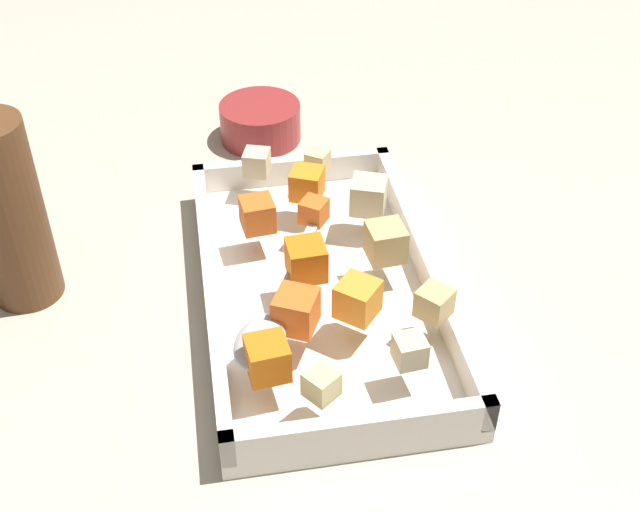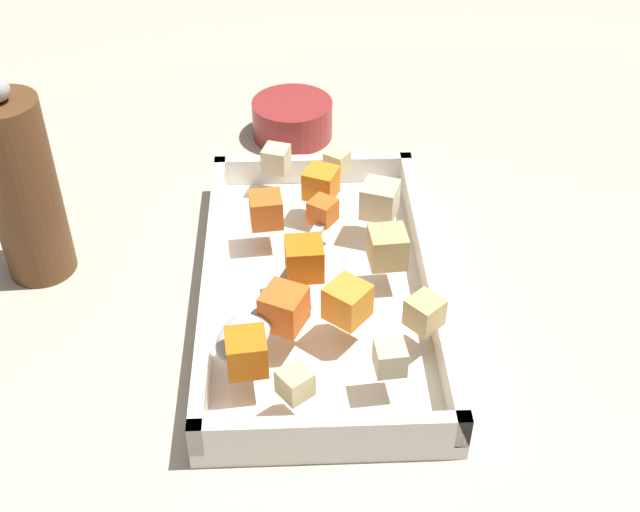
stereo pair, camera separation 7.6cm
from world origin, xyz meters
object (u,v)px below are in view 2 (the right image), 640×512
at_px(pepper_mill, 23,189).
at_px(small_prep_bowl, 292,119).
at_px(baking_dish, 320,290).
at_px(serving_spoon, 251,325).

xyz_separation_m(pepper_mill, small_prep_bowl, (0.25, -0.25, -0.07)).
height_order(baking_dish, pepper_mill, pepper_mill).
bearing_deg(pepper_mill, small_prep_bowl, -45.82).
relative_size(serving_spoon, small_prep_bowl, 2.12).
bearing_deg(small_prep_bowl, pepper_mill, 134.18).
relative_size(baking_dish, small_prep_bowl, 3.87).
bearing_deg(baking_dish, pepper_mill, 77.53).
distance_m(pepper_mill, small_prep_bowl, 0.36).
xyz_separation_m(baking_dish, serving_spoon, (-0.09, 0.06, 0.04)).
height_order(serving_spoon, small_prep_bowl, serving_spoon).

